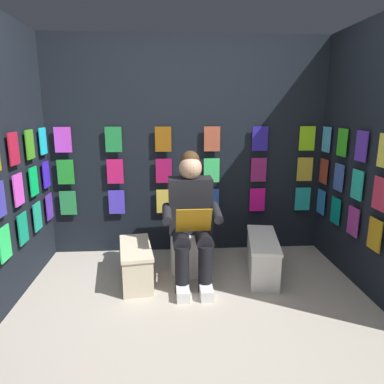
{
  "coord_description": "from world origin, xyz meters",
  "views": [
    {
      "loc": [
        0.2,
        2.05,
        1.56
      ],
      "look_at": [
        0.0,
        -0.93,
        0.85
      ],
      "focal_mm": 32.85,
      "sensor_mm": 36.0,
      "label": 1
    }
  ],
  "objects": [
    {
      "name": "person_reading",
      "position": [
        0.01,
        -0.99,
        0.6
      ],
      "size": [
        0.53,
        0.69,
        1.19
      ],
      "rotation": [
        0.0,
        0.0,
        0.02
      ],
      "color": "black",
      "rests_on": "ground"
    },
    {
      "name": "display_wall_right",
      "position": [
        1.52,
        -0.85,
        1.14
      ],
      "size": [
        0.14,
        1.7,
        2.3
      ],
      "color": "black",
      "rests_on": "ground"
    },
    {
      "name": "toilet",
      "position": [
        0.01,
        -1.22,
        0.33
      ],
      "size": [
        0.41,
        0.56,
        0.77
      ],
      "rotation": [
        0.0,
        0.0,
        0.02
      ],
      "color": "white",
      "rests_on": "ground"
    },
    {
      "name": "comic_longbox_far",
      "position": [
        -0.68,
        -1.02,
        0.19
      ],
      "size": [
        0.39,
        0.8,
        0.37
      ],
      "rotation": [
        0.0,
        0.0,
        -0.17
      ],
      "color": "white",
      "rests_on": "ground"
    },
    {
      "name": "display_wall_back",
      "position": [
        -0.0,
        -1.75,
        1.15
      ],
      "size": [
        3.05,
        0.14,
        2.3
      ],
      "color": "black",
      "rests_on": "ground"
    },
    {
      "name": "ground_plane",
      "position": [
        0.0,
        0.0,
        0.0
      ],
      "size": [
        30.0,
        30.0,
        0.0
      ],
      "primitive_type": "plane",
      "color": "#B2A899"
    },
    {
      "name": "comic_longbox_near",
      "position": [
        0.52,
        -0.96,
        0.18
      ],
      "size": [
        0.36,
        0.67,
        0.35
      ],
      "rotation": [
        0.0,
        0.0,
        0.14
      ],
      "color": "beige",
      "rests_on": "ground"
    },
    {
      "name": "display_wall_left",
      "position": [
        -1.52,
        -0.85,
        1.14
      ],
      "size": [
        0.14,
        1.7,
        2.3
      ],
      "color": "black",
      "rests_on": "ground"
    }
  ]
}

